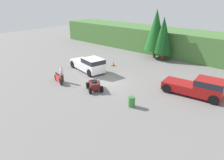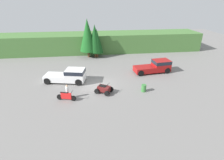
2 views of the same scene
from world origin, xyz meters
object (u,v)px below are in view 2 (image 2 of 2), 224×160
object	(u,v)px
pickup_truck_red	(156,66)
traffic_cone	(76,70)
steel_barrel	(144,88)
pickup_truck_second	(69,75)
quad_atv	(104,89)
dirt_bike	(66,96)
rider_person	(67,91)

from	to	relation	value
pickup_truck_red	traffic_cone	world-z (taller)	pickup_truck_red
steel_barrel	pickup_truck_red	bearing A→B (deg)	58.39
pickup_truck_second	steel_barrel	size ratio (longest dim) A/B	6.37
pickup_truck_red	quad_atv	size ratio (longest dim) A/B	2.37
dirt_bike	traffic_cone	distance (m)	8.37
pickup_truck_second	traffic_cone	distance (m)	3.81
traffic_cone	steel_barrel	world-z (taller)	steel_barrel
pickup_truck_second	dirt_bike	size ratio (longest dim) A/B	2.58
rider_person	traffic_cone	world-z (taller)	rider_person
traffic_cone	dirt_bike	bearing A→B (deg)	-93.48
rider_person	steel_barrel	world-z (taller)	rider_person
quad_atv	traffic_cone	distance (m)	8.04
pickup_truck_second	rider_person	size ratio (longest dim) A/B	3.33
pickup_truck_red	pickup_truck_second	world-z (taller)	same
pickup_truck_red	pickup_truck_second	distance (m)	12.72
dirt_bike	traffic_cone	bearing A→B (deg)	103.00
traffic_cone	pickup_truck_second	bearing A→B (deg)	-99.25
steel_barrel	traffic_cone	bearing A→B (deg)	138.86
pickup_truck_second	rider_person	bearing A→B (deg)	-75.35
dirt_bike	traffic_cone	xyz separation A→B (m)	(0.51, 8.36, -0.24)
steel_barrel	dirt_bike	bearing A→B (deg)	-174.14
pickup_truck_second	steel_barrel	distance (m)	9.86
rider_person	traffic_cone	distance (m)	7.96
pickup_truck_red	dirt_bike	distance (m)	14.11
pickup_truck_second	quad_atv	size ratio (longest dim) A/B	2.39
dirt_bike	traffic_cone	world-z (taller)	dirt_bike
traffic_cone	quad_atv	bearing A→B (deg)	-62.37
quad_atv	pickup_truck_red	bearing A→B (deg)	64.39
steel_barrel	pickup_truck_second	bearing A→B (deg)	157.68
quad_atv	steel_barrel	size ratio (longest dim) A/B	2.67
traffic_cone	rider_person	bearing A→B (deg)	-92.77
quad_atv	steel_barrel	xyz separation A→B (m)	(4.78, -0.31, -0.03)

